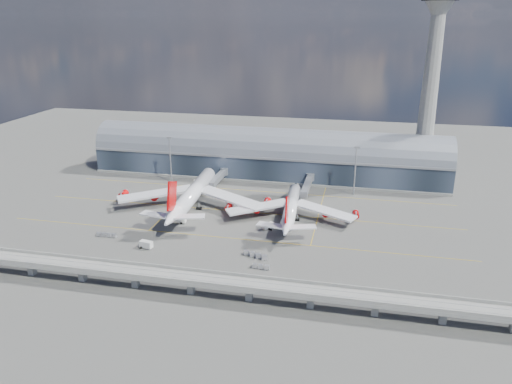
% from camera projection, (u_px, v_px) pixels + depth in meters
% --- Properties ---
extents(ground, '(500.00, 500.00, 0.00)m').
position_uv_depth(ground, '(233.00, 228.00, 217.78)').
color(ground, '#474744').
rests_on(ground, ground).
extents(taxi_lines, '(200.00, 80.12, 0.01)m').
position_uv_depth(taxi_lines, '(245.00, 210.00, 238.12)').
color(taxi_lines, gold).
rests_on(taxi_lines, ground).
extents(terminal, '(200.00, 30.00, 28.00)m').
position_uv_depth(terminal, '(268.00, 156.00, 285.73)').
color(terminal, '#1C252F').
rests_on(terminal, ground).
extents(control_tower, '(19.00, 19.00, 103.00)m').
position_uv_depth(control_tower, '(430.00, 89.00, 259.72)').
color(control_tower, gray).
rests_on(control_tower, ground).
extents(guideway, '(220.00, 8.50, 7.20)m').
position_uv_depth(guideway, '(191.00, 279.00, 165.39)').
color(guideway, gray).
rests_on(guideway, ground).
extents(floodlight_mast_left, '(3.00, 0.70, 25.70)m').
position_uv_depth(floodlight_mast_left, '(170.00, 158.00, 273.86)').
color(floodlight_mast_left, gray).
rests_on(floodlight_mast_left, ground).
extents(floodlight_mast_right, '(3.00, 0.70, 25.70)m').
position_uv_depth(floodlight_mast_right, '(355.00, 170.00, 253.76)').
color(floodlight_mast_right, gray).
rests_on(floodlight_mast_right, ground).
extents(airliner_left, '(75.68, 79.51, 24.23)m').
position_uv_depth(airliner_left, '(192.00, 194.00, 238.63)').
color(airliner_left, white).
rests_on(airliner_left, ground).
extents(airliner_right, '(61.62, 64.41, 20.43)m').
position_uv_depth(airliner_right, '(291.00, 208.00, 226.36)').
color(airliner_right, white).
rests_on(airliner_right, ground).
extents(jet_bridge_left, '(4.40, 28.00, 7.25)m').
position_uv_depth(jet_bridge_left, '(219.00, 177.00, 269.34)').
color(jet_bridge_left, gray).
rests_on(jet_bridge_left, ground).
extents(jet_bridge_right, '(4.40, 32.00, 7.25)m').
position_uv_depth(jet_bridge_right, '(307.00, 184.00, 257.84)').
color(jet_bridge_right, gray).
rests_on(jet_bridge_right, ground).
extents(service_truck_0, '(3.38, 7.13, 2.84)m').
position_uv_depth(service_truck_0, '(177.00, 217.00, 225.66)').
color(service_truck_0, silver).
rests_on(service_truck_0, ground).
extents(service_truck_1, '(5.54, 3.34, 3.01)m').
position_uv_depth(service_truck_1, '(146.00, 245.00, 198.92)').
color(service_truck_1, silver).
rests_on(service_truck_1, ground).
extents(service_truck_2, '(9.18, 2.96, 3.31)m').
position_uv_depth(service_truck_2, '(176.00, 219.00, 223.34)').
color(service_truck_2, silver).
rests_on(service_truck_2, ground).
extents(service_truck_3, '(4.75, 5.26, 2.49)m').
position_uv_depth(service_truck_3, '(268.00, 226.00, 217.09)').
color(service_truck_3, silver).
rests_on(service_truck_3, ground).
extents(service_truck_4, '(4.33, 5.80, 3.06)m').
position_uv_depth(service_truck_4, '(232.00, 204.00, 241.55)').
color(service_truck_4, silver).
rests_on(service_truck_4, ground).
extents(service_truck_5, '(4.42, 5.65, 2.58)m').
position_uv_depth(service_truck_5, '(197.00, 183.00, 271.89)').
color(service_truck_5, silver).
rests_on(service_truck_5, ground).
extents(cargo_train_0, '(9.01, 1.55, 1.50)m').
position_uv_depth(cargo_train_0, '(107.00, 235.00, 209.33)').
color(cargo_train_0, gray).
rests_on(cargo_train_0, ground).
extents(cargo_train_1, '(10.46, 4.96, 1.75)m').
position_uv_depth(cargo_train_1, '(255.00, 255.00, 191.45)').
color(cargo_train_1, gray).
rests_on(cargo_train_1, ground).
extents(cargo_train_2, '(6.96, 1.98, 1.54)m').
position_uv_depth(cargo_train_2, '(261.00, 267.00, 183.01)').
color(cargo_train_2, gray).
rests_on(cargo_train_2, ground).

